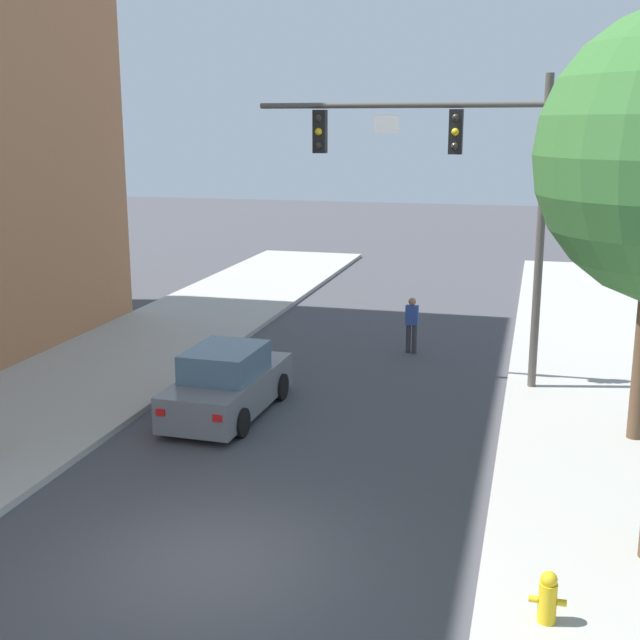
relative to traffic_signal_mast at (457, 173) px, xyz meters
name	(u,v)px	position (x,y,z in m)	size (l,w,h in m)	color
ground_plane	(211,561)	(-2.58, -9.77, -5.37)	(120.00, 120.00, 0.00)	#424247
traffic_signal_mast	(457,173)	(0.00, 0.00, 0.00)	(7.08, 0.38, 7.50)	#514C47
car_lead_grey	(228,384)	(-4.70, -3.45, -4.64)	(1.93, 4.29, 1.60)	slate
pedestrian_crossing_road	(412,322)	(-1.43, 2.88, -4.45)	(0.36, 0.22, 1.64)	#333338
fire_hydrant	(548,597)	(2.36, -10.36, -4.86)	(0.48, 0.24, 0.72)	gold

